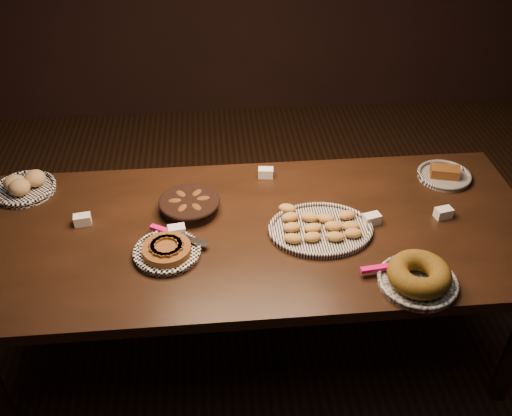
{
  "coord_description": "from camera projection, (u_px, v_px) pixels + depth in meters",
  "views": [
    {
      "loc": [
        -0.16,
        -1.84,
        2.27
      ],
      "look_at": [
        0.01,
        0.05,
        0.82
      ],
      "focal_mm": 40.0,
      "sensor_mm": 36.0,
      "label": 1
    }
  ],
  "objects": [
    {
      "name": "buffet_table",
      "position": [
        255.0,
        242.0,
        2.43
      ],
      "size": [
        2.4,
        1.0,
        0.75
      ],
      "color": "black",
      "rests_on": "ground"
    },
    {
      "name": "madeleine_platter",
      "position": [
        320.0,
        228.0,
        2.36
      ],
      "size": [
        0.43,
        0.35,
        0.05
      ],
      "rotation": [
        0.0,
        0.0,
        -0.29
      ],
      "color": "black",
      "rests_on": "buffet_table"
    },
    {
      "name": "loaf_plate",
      "position": [
        444.0,
        175.0,
        2.67
      ],
      "size": [
        0.25,
        0.25,
        0.06
      ],
      "rotation": [
        0.0,
        0.0,
        -0.26
      ],
      "color": "black",
      "rests_on": "buffet_table"
    },
    {
      "name": "ground",
      "position": [
        255.0,
        345.0,
        2.84
      ],
      "size": [
        5.0,
        5.0,
        0.0
      ],
      "primitive_type": "plane",
      "color": "black",
      "rests_on": "ground"
    },
    {
      "name": "bundt_cake_plate",
      "position": [
        418.0,
        277.0,
        2.1
      ],
      "size": [
        0.35,
        0.3,
        0.09
      ],
      "rotation": [
        0.0,
        0.0,
        0.16
      ],
      "color": "black",
      "rests_on": "buffet_table"
    },
    {
      "name": "bread_roll_plate",
      "position": [
        24.0,
        186.0,
        2.58
      ],
      "size": [
        0.28,
        0.28,
        0.09
      ],
      "rotation": [
        0.0,
        0.0,
        0.24
      ],
      "color": "white",
      "rests_on": "buffet_table"
    },
    {
      "name": "tent_cards",
      "position": [
        269.0,
        210.0,
        2.45
      ],
      "size": [
        1.61,
        0.45,
        0.04
      ],
      "color": "white",
      "rests_on": "buffet_table"
    },
    {
      "name": "croissant_basket",
      "position": [
        189.0,
        204.0,
        2.46
      ],
      "size": [
        0.31,
        0.31,
        0.07
      ],
      "rotation": [
        0.0,
        0.0,
        -0.33
      ],
      "color": "black",
      "rests_on": "buffet_table"
    },
    {
      "name": "apple_tart_plate",
      "position": [
        167.0,
        250.0,
        2.25
      ],
      "size": [
        0.3,
        0.29,
        0.05
      ],
      "rotation": [
        0.0,
        0.0,
        -0.37
      ],
      "color": "white",
      "rests_on": "buffet_table"
    }
  ]
}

